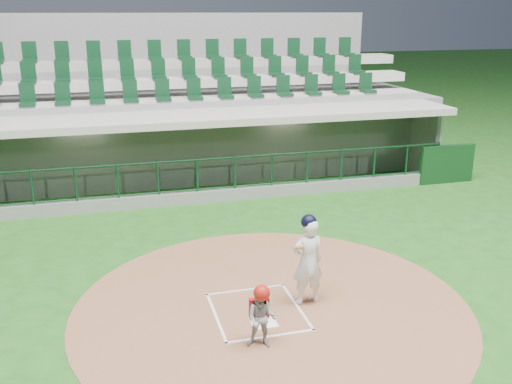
% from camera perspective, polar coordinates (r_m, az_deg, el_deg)
% --- Properties ---
extents(ground, '(120.00, 120.00, 0.00)m').
position_cam_1_polar(ground, '(10.68, -0.31, -11.15)').
color(ground, '#1A4D16').
rests_on(ground, ground).
extents(dirt_circle, '(7.20, 7.20, 0.01)m').
position_cam_1_polar(dirt_circle, '(10.58, 1.58, -11.42)').
color(dirt_circle, brown).
rests_on(dirt_circle, ground).
extents(home_plate, '(0.43, 0.43, 0.02)m').
position_cam_1_polar(home_plate, '(10.08, 0.75, -12.90)').
color(home_plate, white).
rests_on(home_plate, dirt_circle).
extents(batter_box_chalk, '(1.55, 1.80, 0.01)m').
position_cam_1_polar(batter_box_chalk, '(10.42, 0.13, -11.84)').
color(batter_box_chalk, white).
rests_on(batter_box_chalk, ground).
extents(dugout_structure, '(16.40, 3.70, 3.00)m').
position_cam_1_polar(dugout_structure, '(17.56, -6.62, 3.78)').
color(dugout_structure, slate).
rests_on(dugout_structure, ground).
extents(seating_deck, '(17.00, 6.72, 5.15)m').
position_cam_1_polar(seating_deck, '(20.43, -8.29, 7.04)').
color(seating_deck, slate).
rests_on(seating_deck, ground).
extents(batter, '(0.85, 0.86, 1.73)m').
position_cam_1_polar(batter, '(10.36, 5.19, -6.73)').
color(batter, white).
rests_on(batter, dirt_circle).
extents(catcher, '(0.59, 0.53, 1.08)m').
position_cam_1_polar(catcher, '(9.20, 0.56, -12.29)').
color(catcher, '#97969C').
rests_on(catcher, dirt_circle).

